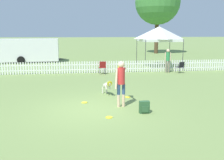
{
  "coord_description": "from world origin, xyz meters",
  "views": [
    {
      "loc": [
        -0.35,
        -8.88,
        2.85
      ],
      "look_at": [
        0.94,
        1.34,
        0.84
      ],
      "focal_mm": 40.0,
      "sensor_mm": 36.0,
      "label": 1
    }
  ],
  "objects_px": {
    "frisbee_near_handler": "(128,97)",
    "folding_chair_blue_left": "(180,66)",
    "handler_person": "(121,78)",
    "tree_left_grove": "(158,2)",
    "frisbee_midfield": "(109,117)",
    "folding_chair_center": "(102,66)",
    "backpack_on_grass": "(144,107)",
    "equipment_trailer": "(30,50)",
    "spectator_standing": "(168,58)",
    "canopy_tent_main": "(159,34)",
    "leaping_dog": "(107,85)",
    "frisbee_near_dog": "(84,102)"
  },
  "relations": [
    {
      "from": "equipment_trailer",
      "to": "tree_left_grove",
      "type": "height_order",
      "value": "tree_left_grove"
    },
    {
      "from": "frisbee_midfield",
      "to": "canopy_tent_main",
      "type": "height_order",
      "value": "canopy_tent_main"
    },
    {
      "from": "frisbee_near_dog",
      "to": "canopy_tent_main",
      "type": "relative_size",
      "value": 0.07
    },
    {
      "from": "handler_person",
      "to": "equipment_trailer",
      "type": "height_order",
      "value": "equipment_trailer"
    },
    {
      "from": "folding_chair_center",
      "to": "equipment_trailer",
      "type": "height_order",
      "value": "equipment_trailer"
    },
    {
      "from": "frisbee_near_handler",
      "to": "folding_chair_center",
      "type": "relative_size",
      "value": 0.27
    },
    {
      "from": "backpack_on_grass",
      "to": "spectator_standing",
      "type": "xyz_separation_m",
      "value": [
        3.84,
        8.46,
        0.79
      ]
    },
    {
      "from": "frisbee_near_handler",
      "to": "spectator_standing",
      "type": "bearing_deg",
      "value": 57.31
    },
    {
      "from": "leaping_dog",
      "to": "backpack_on_grass",
      "type": "distance_m",
      "value": 2.93
    },
    {
      "from": "handler_person",
      "to": "frisbee_midfield",
      "type": "height_order",
      "value": "handler_person"
    },
    {
      "from": "frisbee_near_dog",
      "to": "frisbee_midfield",
      "type": "height_order",
      "value": "same"
    },
    {
      "from": "tree_left_grove",
      "to": "equipment_trailer",
      "type": "bearing_deg",
      "value": -151.22
    },
    {
      "from": "backpack_on_grass",
      "to": "folding_chair_blue_left",
      "type": "distance_m",
      "value": 9.45
    },
    {
      "from": "handler_person",
      "to": "leaping_dog",
      "type": "height_order",
      "value": "handler_person"
    },
    {
      "from": "folding_chair_center",
      "to": "canopy_tent_main",
      "type": "relative_size",
      "value": 0.27
    },
    {
      "from": "folding_chair_center",
      "to": "tree_left_grove",
      "type": "distance_m",
      "value": 18.63
    },
    {
      "from": "handler_person",
      "to": "tree_left_grove",
      "type": "relative_size",
      "value": 0.19
    },
    {
      "from": "spectator_standing",
      "to": "tree_left_grove",
      "type": "height_order",
      "value": "tree_left_grove"
    },
    {
      "from": "handler_person",
      "to": "folding_chair_center",
      "type": "bearing_deg",
      "value": 79.77
    },
    {
      "from": "folding_chair_center",
      "to": "equipment_trailer",
      "type": "relative_size",
      "value": 0.14
    },
    {
      "from": "folding_chair_center",
      "to": "spectator_standing",
      "type": "bearing_deg",
      "value": 175.89
    },
    {
      "from": "handler_person",
      "to": "frisbee_near_dog",
      "type": "bearing_deg",
      "value": 143.57
    },
    {
      "from": "handler_person",
      "to": "leaping_dog",
      "type": "relative_size",
      "value": 1.5
    },
    {
      "from": "backpack_on_grass",
      "to": "tree_left_grove",
      "type": "xyz_separation_m",
      "value": [
        7.72,
        23.82,
        6.31
      ]
    },
    {
      "from": "frisbee_near_dog",
      "to": "tree_left_grove",
      "type": "relative_size",
      "value": 0.03
    },
    {
      "from": "frisbee_midfield",
      "to": "folding_chair_center",
      "type": "bearing_deg",
      "value": 86.42
    },
    {
      "from": "leaping_dog",
      "to": "frisbee_midfield",
      "type": "distance_m",
      "value": 3.09
    },
    {
      "from": "frisbee_near_handler",
      "to": "folding_chair_center",
      "type": "bearing_deg",
      "value": 95.28
    },
    {
      "from": "frisbee_midfield",
      "to": "spectator_standing",
      "type": "height_order",
      "value": "spectator_standing"
    },
    {
      "from": "leaping_dog",
      "to": "spectator_standing",
      "type": "height_order",
      "value": "spectator_standing"
    },
    {
      "from": "spectator_standing",
      "to": "leaping_dog",
      "type": "bearing_deg",
      "value": 60.31
    },
    {
      "from": "leaping_dog",
      "to": "equipment_trailer",
      "type": "distance_m",
      "value": 14.33
    },
    {
      "from": "leaping_dog",
      "to": "backpack_on_grass",
      "type": "height_order",
      "value": "leaping_dog"
    },
    {
      "from": "folding_chair_center",
      "to": "equipment_trailer",
      "type": "bearing_deg",
      "value": -56.05
    },
    {
      "from": "backpack_on_grass",
      "to": "equipment_trailer",
      "type": "xyz_separation_m",
      "value": [
        -6.89,
        15.8,
        0.95
      ]
    },
    {
      "from": "frisbee_near_dog",
      "to": "canopy_tent_main",
      "type": "height_order",
      "value": "canopy_tent_main"
    },
    {
      "from": "frisbee_near_handler",
      "to": "frisbee_near_dog",
      "type": "xyz_separation_m",
      "value": [
        -1.9,
        -0.62,
        0.0
      ]
    },
    {
      "from": "folding_chair_center",
      "to": "canopy_tent_main",
      "type": "height_order",
      "value": "canopy_tent_main"
    },
    {
      "from": "frisbee_near_handler",
      "to": "folding_chair_blue_left",
      "type": "height_order",
      "value": "folding_chair_blue_left"
    },
    {
      "from": "handler_person",
      "to": "equipment_trailer",
      "type": "bearing_deg",
      "value": 101.91
    },
    {
      "from": "folding_chair_blue_left",
      "to": "frisbee_near_dog",
      "type": "bearing_deg",
      "value": 26.49
    },
    {
      "from": "equipment_trailer",
      "to": "tree_left_grove",
      "type": "bearing_deg",
      "value": 25.57
    },
    {
      "from": "folding_chair_blue_left",
      "to": "canopy_tent_main",
      "type": "height_order",
      "value": "canopy_tent_main"
    },
    {
      "from": "spectator_standing",
      "to": "equipment_trailer",
      "type": "relative_size",
      "value": 0.27
    },
    {
      "from": "canopy_tent_main",
      "to": "spectator_standing",
      "type": "bearing_deg",
      "value": -94.14
    },
    {
      "from": "handler_person",
      "to": "equipment_trailer",
      "type": "distance_m",
      "value": 16.13
    },
    {
      "from": "backpack_on_grass",
      "to": "frisbee_near_dog",
      "type": "bearing_deg",
      "value": 142.93
    },
    {
      "from": "handler_person",
      "to": "backpack_on_grass",
      "type": "bearing_deg",
      "value": -63.1
    },
    {
      "from": "backpack_on_grass",
      "to": "canopy_tent_main",
      "type": "bearing_deg",
      "value": 70.26
    },
    {
      "from": "frisbee_near_dog",
      "to": "folding_chair_center",
      "type": "xyz_separation_m",
      "value": [
        1.34,
        6.77,
        0.52
      ]
    }
  ]
}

